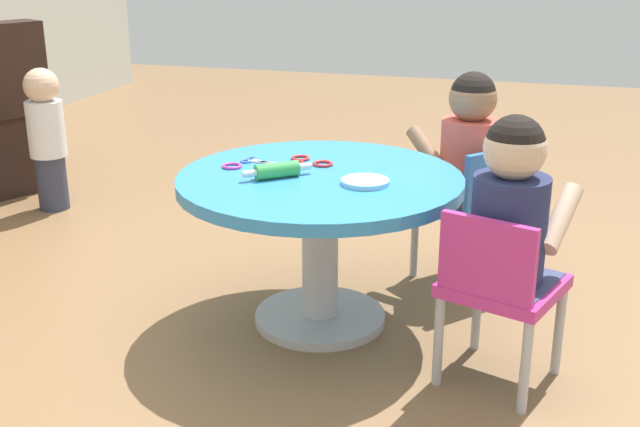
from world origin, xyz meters
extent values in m
plane|color=olive|center=(0.00, 0.00, 0.00)|extent=(10.00, 10.00, 0.00)
cylinder|color=silver|center=(0.00, 0.00, 0.01)|extent=(0.44, 0.44, 0.03)
cylinder|color=silver|center=(0.00, 0.00, 0.24)|extent=(0.12, 0.12, 0.47)
cylinder|color=#338CD1|center=(0.00, 0.00, 0.49)|extent=(0.92, 0.92, 0.04)
cylinder|color=#B7B7BC|center=(-0.12, -0.77, 0.14)|extent=(0.03, 0.03, 0.28)
cylinder|color=#B7B7BC|center=(-0.04, -0.52, 0.14)|extent=(0.03, 0.03, 0.28)
cylinder|color=#B7B7BC|center=(-0.37, -0.69, 0.14)|extent=(0.03, 0.03, 0.28)
cylinder|color=#B7B7BC|center=(-0.29, -0.44, 0.14)|extent=(0.03, 0.03, 0.28)
cube|color=#CC338C|center=(-0.21, -0.60, 0.30)|extent=(0.38, 0.38, 0.04)
cube|color=#CC338C|center=(-0.33, -0.56, 0.43)|extent=(0.11, 0.26, 0.22)
cube|color=#3F4772|center=(-0.21, -0.60, 0.30)|extent=(0.35, 0.34, 0.04)
cylinder|color=navy|center=(-0.21, -0.60, 0.47)|extent=(0.21, 0.21, 0.30)
sphere|color=beige|center=(-0.21, -0.60, 0.70)|extent=(0.17, 0.17, 0.17)
sphere|color=black|center=(-0.21, -0.60, 0.71)|extent=(0.16, 0.16, 0.16)
cylinder|color=beige|center=(-0.15, -0.74, 0.49)|extent=(0.22, 0.12, 0.17)
cylinder|color=beige|center=(-0.08, -0.53, 0.49)|extent=(0.22, 0.12, 0.17)
cylinder|color=#B7B7BC|center=(0.67, -0.40, 0.14)|extent=(0.03, 0.03, 0.28)
cylinder|color=#B7B7BC|center=(0.47, -0.23, 0.14)|extent=(0.03, 0.03, 0.28)
cylinder|color=#B7B7BC|center=(0.50, -0.60, 0.14)|extent=(0.03, 0.03, 0.28)
cylinder|color=#B7B7BC|center=(0.30, -0.43, 0.14)|extent=(0.03, 0.03, 0.28)
cube|color=blue|center=(0.48, -0.42, 0.30)|extent=(0.42, 0.42, 0.04)
cube|color=blue|center=(0.39, -0.52, 0.43)|extent=(0.22, 0.19, 0.22)
cube|color=#3F4772|center=(0.48, -0.42, 0.30)|extent=(0.38, 0.38, 0.04)
cylinder|color=#D8594C|center=(0.48, -0.42, 0.47)|extent=(0.21, 0.21, 0.30)
sphere|color=#997051|center=(0.48, -0.42, 0.70)|extent=(0.17, 0.17, 0.17)
sphere|color=black|center=(0.48, -0.42, 0.71)|extent=(0.16, 0.16, 0.16)
cylinder|color=#997051|center=(0.63, -0.41, 0.49)|extent=(0.18, 0.20, 0.17)
cylinder|color=#997051|center=(0.46, -0.27, 0.49)|extent=(0.18, 0.20, 0.17)
cube|color=black|center=(1.18, 2.07, 0.50)|extent=(0.37, 0.59, 0.20)
cylinder|color=#33384C|center=(0.77, 1.56, 0.13)|extent=(0.14, 0.14, 0.26)
cylinder|color=white|center=(0.77, 1.56, 0.39)|extent=(0.17, 0.17, 0.26)
sphere|color=beige|center=(0.77, 1.56, 0.59)|extent=(0.16, 0.16, 0.16)
cylinder|color=green|center=(-0.07, 0.12, 0.54)|extent=(0.13, 0.14, 0.05)
cylinder|color=white|center=(-0.13, 0.19, 0.54)|extent=(0.05, 0.05, 0.02)
cylinder|color=white|center=(0.00, 0.05, 0.54)|extent=(0.05, 0.05, 0.02)
cube|color=silver|center=(0.08, 0.22, 0.52)|extent=(0.02, 0.11, 0.01)
cube|color=silver|center=(0.08, 0.22, 0.52)|extent=(0.06, 0.11, 0.01)
torus|color=#3F72CC|center=(0.08, 0.28, 0.52)|extent=(0.05, 0.05, 0.01)
torus|color=#3F72CC|center=(0.11, 0.28, 0.52)|extent=(0.05, 0.05, 0.01)
cylinder|color=#8CCCF2|center=(-0.05, -0.16, 0.52)|extent=(0.15, 0.15, 0.02)
torus|color=red|center=(0.10, 0.11, 0.52)|extent=(0.05, 0.05, 0.01)
torus|color=red|center=(0.16, 0.12, 0.52)|extent=(0.06, 0.06, 0.01)
torus|color=#D83FA5|center=(0.01, 0.30, 0.52)|extent=(0.07, 0.07, 0.01)
torus|color=red|center=(0.12, 0.03, 0.52)|extent=(0.07, 0.07, 0.01)
camera|label=1|loc=(-2.33, -0.69, 1.23)|focal=44.65mm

